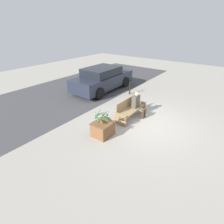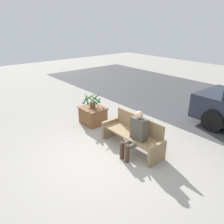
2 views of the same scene
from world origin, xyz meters
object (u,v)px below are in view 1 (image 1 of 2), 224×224
(potted_plant, at_px, (103,117))
(person_seated, at_px, (137,104))
(bollard_post, at_px, (130,88))
(bench, at_px, (130,109))
(parked_car, at_px, (103,79))
(planter_box, at_px, (103,128))

(potted_plant, bearing_deg, person_seated, -6.47)
(potted_plant, distance_m, bollard_post, 4.76)
(bench, bearing_deg, bollard_post, 31.69)
(parked_car, height_order, bollard_post, parked_car)
(person_seated, distance_m, planter_box, 2.27)
(bench, distance_m, bollard_post, 3.01)
(person_seated, xyz_separation_m, parked_car, (1.91, 3.66, 0.12))
(person_seated, distance_m, bollard_post, 2.89)
(bench, height_order, person_seated, person_seated)
(planter_box, distance_m, potted_plant, 0.53)
(bench, height_order, parked_car, parked_car)
(bench, relative_size, person_seated, 1.56)
(person_seated, xyz_separation_m, potted_plant, (-2.23, 0.25, 0.20))
(bench, bearing_deg, potted_plant, 178.51)
(bench, relative_size, parked_car, 0.41)
(person_seated, distance_m, potted_plant, 2.26)
(person_seated, distance_m, parked_car, 4.13)
(potted_plant, distance_m, parked_car, 5.37)
(person_seated, xyz_separation_m, bollard_post, (2.26, 1.78, -0.21))
(potted_plant, relative_size, parked_car, 0.16)
(bench, xyz_separation_m, planter_box, (-1.93, 0.05, -0.10))
(person_seated, height_order, planter_box, person_seated)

